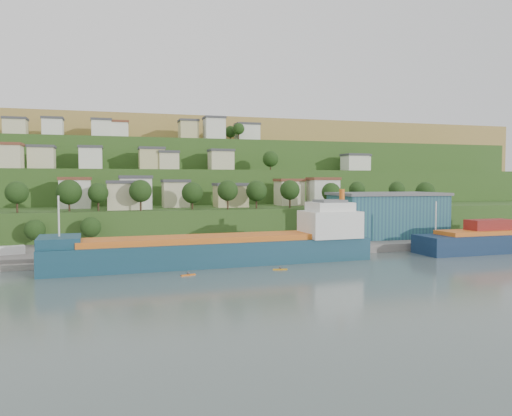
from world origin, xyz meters
name	(u,v)px	position (x,y,z in m)	size (l,w,h in m)	color
ground	(269,270)	(0.00, 0.00, 0.00)	(500.00, 500.00, 0.00)	#404E4C
quay	(307,248)	(20.00, 28.00, 0.00)	(220.00, 26.00, 4.00)	slate
hillside	(171,215)	(-0.02, 168.73, 0.07)	(360.00, 211.01, 96.00)	#284719
cargo_ship_near	(225,251)	(-7.02, 9.57, 2.92)	(71.52, 14.09, 18.28)	#123A46
warehouse	(387,214)	(45.98, 31.00, 8.43)	(31.74, 20.24, 12.80)	navy
caravan	(11,252)	(-52.13, 23.23, 2.53)	(5.68, 2.37, 2.65)	white
dinghy	(61,256)	(-41.70, 21.01, 1.55)	(3.55, 1.33, 0.71)	silver
kayak_orange	(188,274)	(-16.82, -1.70, 0.22)	(2.98, 1.34, 0.74)	#D36012
kayak_yellow	(280,269)	(2.13, -1.02, 0.22)	(3.02, 0.93, 0.74)	#C08116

